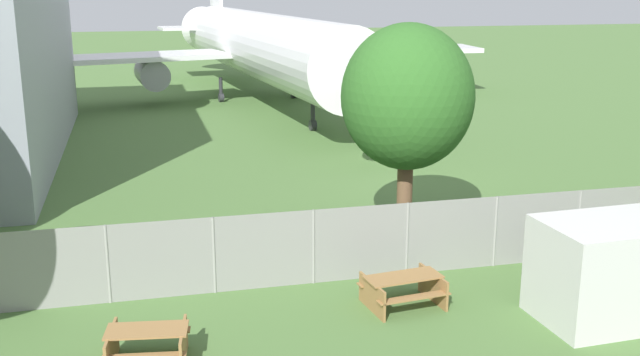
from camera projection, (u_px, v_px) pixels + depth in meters
perimeter_fence at (407, 239)px, 19.75m from camera, size 56.07×0.07×1.99m
airplane at (261, 46)px, 47.84m from camera, size 31.48×39.55×11.96m
portable_cabin at (615, 270)px, 17.12m from camera, size 3.52×2.36×2.34m
picnic_bench_near_cabin at (403, 287)px, 17.93m from camera, size 1.99×1.61×0.76m
picnic_bench_open_grass at (147, 342)px, 15.20m from camera, size 1.83×1.63×0.76m
tree_far_right at (407, 98)px, 21.41m from camera, size 3.83×3.83×6.49m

